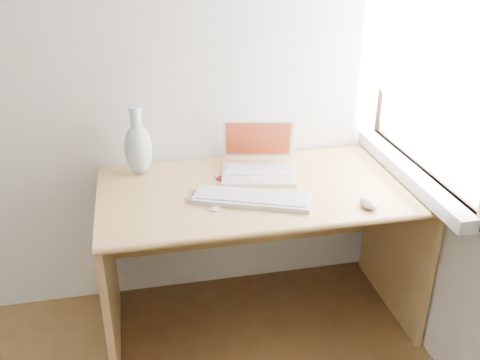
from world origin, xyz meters
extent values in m
cube|color=white|center=(0.00, 1.75, 1.30)|extent=(3.50, 0.04, 2.60)
cube|color=white|center=(1.75, 1.30, 1.32)|extent=(0.01, 0.90, 1.00)
cube|color=gray|center=(1.69, 1.30, 0.79)|extent=(0.10, 0.96, 0.06)
cube|color=white|center=(1.67, 1.30, 1.35)|extent=(0.02, 0.84, 0.92)
cube|color=tan|center=(1.03, 1.38, 0.73)|extent=(1.42, 0.71, 0.03)
cube|color=tan|center=(0.34, 1.38, 0.36)|extent=(0.03, 0.67, 0.72)
cube|color=tan|center=(1.72, 1.38, 0.36)|extent=(0.03, 0.67, 0.72)
cube|color=tan|center=(1.03, 1.72, 0.48)|extent=(1.36, 0.03, 0.48)
cube|color=silver|center=(1.04, 1.49, 0.76)|extent=(0.37, 0.29, 0.02)
cube|color=silver|center=(1.04, 1.49, 0.77)|extent=(0.32, 0.19, 0.00)
cube|color=silver|center=(1.04, 1.61, 0.87)|extent=(0.34, 0.15, 0.21)
cube|color=#993B10|center=(1.04, 1.61, 0.87)|extent=(0.31, 0.13, 0.18)
cube|color=white|center=(0.96, 1.26, 0.76)|extent=(0.51, 0.32, 0.02)
cube|color=silver|center=(0.96, 1.26, 0.77)|extent=(0.46, 0.27, 0.00)
ellipsoid|color=silver|center=(1.42, 1.11, 0.77)|extent=(0.07, 0.11, 0.04)
cube|color=#AA0B14|center=(0.89, 1.47, 0.75)|extent=(0.09, 0.10, 0.01)
cube|color=black|center=(0.89, 1.47, 0.76)|extent=(0.05, 0.05, 0.00)
torus|color=white|center=(0.74, 1.34, 0.75)|extent=(0.15, 0.15, 0.01)
cube|color=white|center=(0.81, 1.23, 0.75)|extent=(0.05, 0.08, 0.01)
ellipsoid|color=silver|center=(0.52, 1.62, 0.87)|extent=(0.13, 0.13, 0.24)
cylinder|color=silver|center=(0.52, 1.62, 1.02)|extent=(0.05, 0.05, 0.10)
cylinder|color=#9CCBFA|center=(0.52, 1.62, 1.06)|extent=(0.06, 0.06, 0.01)
camera|label=1|loc=(0.52, -0.65, 1.81)|focal=40.00mm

